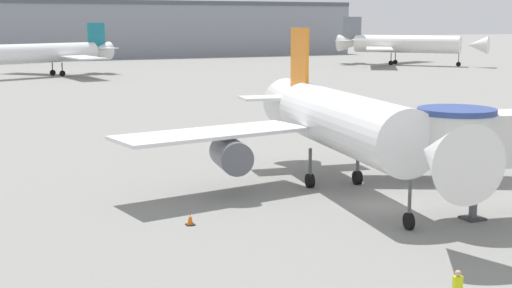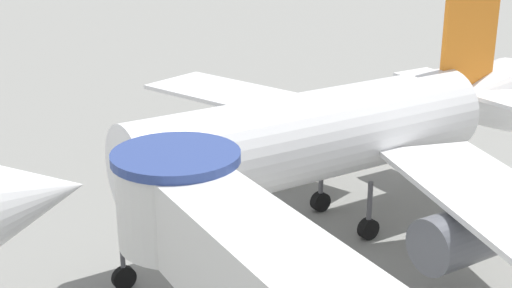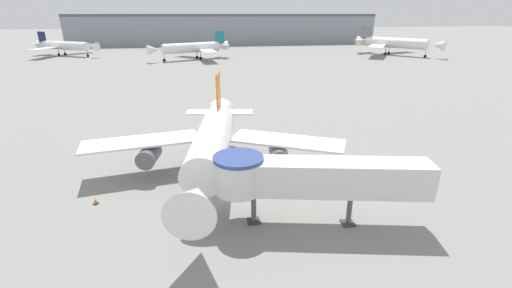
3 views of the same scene
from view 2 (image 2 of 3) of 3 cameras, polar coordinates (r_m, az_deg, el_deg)
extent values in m
plane|color=gray|center=(28.51, -0.85, -9.41)|extent=(800.00, 800.00, 0.00)
cylinder|color=white|center=(28.99, 4.24, 0.58)|extent=(5.98, 16.32, 3.69)
cone|color=white|center=(24.40, -18.11, -4.06)|extent=(4.24, 4.55, 3.69)
cone|color=white|center=(35.09, 16.56, 3.14)|extent=(4.46, 6.01, 3.69)
cube|color=white|center=(36.81, -0.15, 3.65)|extent=(12.85, 6.09, 0.22)
cube|color=white|center=(25.48, 19.46, -4.80)|extent=(12.88, 9.15, 0.22)
cube|color=orange|center=(34.15, 16.78, 8.44)|extent=(0.72, 3.32, 4.80)
cube|color=white|center=(35.13, 16.96, 4.22)|extent=(8.64, 3.53, 0.18)
cylinder|color=#565960|center=(35.90, -0.60, 1.13)|extent=(2.49, 3.58, 2.03)
cylinder|color=#565960|center=(25.88, 16.12, -7.14)|extent=(2.49, 3.58, 2.03)
cylinder|color=#4C4C51|center=(26.45, -10.65, -8.49)|extent=(0.18, 0.18, 2.12)
cylinder|color=black|center=(26.96, -10.51, -10.48)|extent=(0.39, 0.93, 0.90)
cylinder|color=#4C4C51|center=(32.38, 5.23, -2.89)|extent=(0.22, 0.22, 2.12)
cylinder|color=black|center=(32.79, 5.17, -4.61)|extent=(0.53, 0.95, 0.90)
cylinder|color=#4C4C51|center=(30.04, 9.07, -4.89)|extent=(0.22, 0.22, 2.12)
cylinder|color=black|center=(30.48, 8.97, -6.71)|extent=(0.53, 0.95, 0.90)
cylinder|color=silver|center=(22.99, -6.30, -4.62)|extent=(3.90, 3.90, 2.80)
cylinder|color=navy|center=(22.41, -6.44, -1.00)|extent=(4.10, 4.10, 0.30)
cube|color=black|center=(37.46, -11.14, -2.50)|extent=(0.46, 0.46, 0.04)
cone|color=orange|center=(37.33, -11.18, -1.96)|extent=(0.32, 0.32, 0.72)
cylinder|color=white|center=(37.30, -11.19, -1.83)|extent=(0.17, 0.17, 0.09)
camera|label=1|loc=(46.06, -63.60, 4.90)|focal=50.00mm
camera|label=3|loc=(24.40, -77.90, 12.27)|focal=24.00mm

